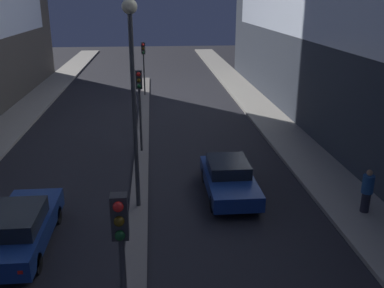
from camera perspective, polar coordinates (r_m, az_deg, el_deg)
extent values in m
cube|color=#66605B|center=(24.49, -6.61, 0.81)|extent=(0.71, 36.93, 0.12)
cube|color=#2D2D2D|center=(8.26, -9.62, -9.52)|extent=(0.32, 0.28, 0.90)
sphere|color=red|center=(7.96, -9.83, -8.25)|extent=(0.20, 0.20, 0.20)
sphere|color=#4C380A|center=(8.10, -9.70, -10.13)|extent=(0.20, 0.20, 0.20)
sphere|color=#0F3D19|center=(8.25, -9.59, -11.95)|extent=(0.20, 0.20, 0.20)
cylinder|color=#383838|center=(21.86, -6.88, 3.16)|extent=(0.12, 0.12, 3.25)
cube|color=#2D2D2D|center=(21.38, -7.10, 8.51)|extent=(0.32, 0.28, 0.90)
sphere|color=red|center=(21.15, -7.15, 9.22)|extent=(0.20, 0.20, 0.20)
sphere|color=#4C380A|center=(21.21, -7.12, 8.42)|extent=(0.20, 0.20, 0.20)
sphere|color=#0F3D19|center=(21.27, -7.08, 7.62)|extent=(0.20, 0.20, 0.20)
cylinder|color=#383838|center=(34.64, -6.39, 9.16)|extent=(0.12, 0.12, 3.25)
cube|color=#2D2D2D|center=(34.34, -6.52, 12.56)|extent=(0.32, 0.28, 0.90)
sphere|color=red|center=(34.13, -6.55, 13.03)|extent=(0.20, 0.20, 0.20)
sphere|color=#4C380A|center=(34.16, -6.53, 12.53)|extent=(0.20, 0.20, 0.20)
sphere|color=#0F3D19|center=(34.20, -6.51, 12.03)|extent=(0.20, 0.20, 0.20)
cylinder|color=#383838|center=(15.42, -7.68, 3.76)|extent=(0.16, 0.16, 7.13)
sphere|color=#F9EAB2|center=(14.87, -8.34, 17.70)|extent=(0.51, 0.51, 0.51)
cube|color=navy|center=(15.03, -21.76, -10.53)|extent=(1.77, 4.72, 0.65)
cube|color=black|center=(14.46, -22.42, -9.21)|extent=(1.50, 2.13, 0.51)
cube|color=red|center=(12.92, -21.93, -15.59)|extent=(0.14, 0.04, 0.10)
cylinder|color=black|center=(16.63, -22.86, -8.97)|extent=(0.22, 0.64, 0.64)
cylinder|color=black|center=(16.22, -17.59, -9.03)|extent=(0.22, 0.64, 0.64)
cylinder|color=black|center=(13.78, -20.07, -14.75)|extent=(0.22, 0.64, 0.64)
cube|color=navy|center=(17.47, 4.97, -4.97)|extent=(1.88, 4.43, 0.58)
cube|color=black|center=(17.56, 4.83, -2.95)|extent=(1.59, 1.99, 0.48)
cube|color=red|center=(19.38, 1.93, -2.30)|extent=(0.14, 0.04, 0.10)
cube|color=red|center=(19.58, 5.75, -2.17)|extent=(0.14, 0.04, 0.10)
cylinder|color=black|center=(18.72, 1.72, -4.17)|extent=(0.22, 0.64, 0.64)
cylinder|color=black|center=(18.97, 6.70, -3.97)|extent=(0.22, 0.64, 0.64)
cylinder|color=black|center=(16.26, 2.88, -8.01)|extent=(0.22, 0.64, 0.64)
cylinder|color=black|center=(16.55, 8.62, -7.69)|extent=(0.22, 0.64, 0.64)
cylinder|color=black|center=(17.12, 22.11, -7.19)|extent=(0.31, 0.31, 0.76)
cylinder|color=navy|center=(16.83, 22.42, -4.98)|extent=(0.42, 0.42, 0.68)
sphere|color=#9E704C|center=(16.66, 22.61, -3.56)|extent=(0.22, 0.22, 0.22)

